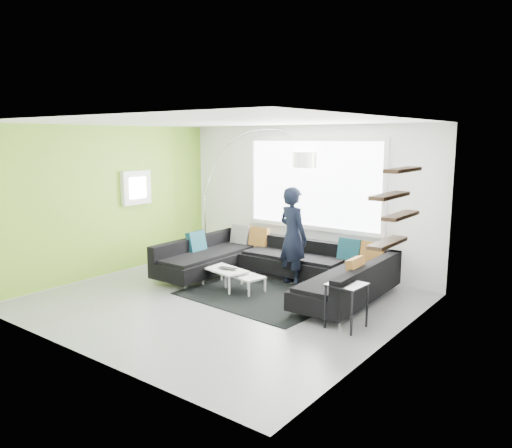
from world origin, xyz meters
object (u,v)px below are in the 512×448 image
(sectional_sofa, at_px, (272,268))
(arc_lamp, at_px, (204,195))
(side_table, at_px, (346,306))
(laptop, at_px, (226,269))
(coffee_table, at_px, (235,280))
(person, at_px, (293,236))

(sectional_sofa, distance_m, arc_lamp, 2.71)
(side_table, distance_m, laptop, 2.48)
(side_table, bearing_deg, laptop, 171.48)
(coffee_table, height_order, laptop, laptop)
(sectional_sofa, height_order, arc_lamp, arc_lamp)
(coffee_table, relative_size, laptop, 2.79)
(coffee_table, height_order, arc_lamp, arc_lamp)
(sectional_sofa, relative_size, side_table, 6.06)
(sectional_sofa, relative_size, laptop, 10.26)
(sectional_sofa, distance_m, person, 0.65)
(side_table, bearing_deg, sectional_sofa, 154.18)
(arc_lamp, xyz_separation_m, person, (2.55, -0.50, -0.50))
(sectional_sofa, bearing_deg, person, 61.75)
(coffee_table, bearing_deg, side_table, 1.25)
(arc_lamp, distance_m, laptop, 2.49)
(coffee_table, height_order, side_table, side_table)
(person, bearing_deg, laptop, 66.76)
(coffee_table, xyz_separation_m, arc_lamp, (-1.92, 1.34, 1.20))
(arc_lamp, height_order, laptop, arc_lamp)
(person, distance_m, laptop, 1.29)
(coffee_table, relative_size, arc_lamp, 0.37)
(side_table, xyz_separation_m, laptop, (-2.45, 0.37, 0.04))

